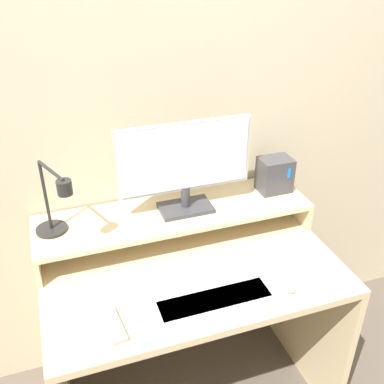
{
  "coord_description": "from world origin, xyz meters",
  "views": [
    {
      "loc": [
        -0.44,
        -0.94,
        1.86
      ],
      "look_at": [
        0.02,
        0.39,
        1.05
      ],
      "focal_mm": 42.0,
      "sensor_mm": 36.0,
      "label": 1
    }
  ],
  "objects_px": {
    "desk_lamp": "(55,208)",
    "mouse": "(286,284)",
    "router_dock": "(275,175)",
    "keyboard": "(215,300)",
    "remote_control": "(113,325)",
    "monitor": "(185,163)"
  },
  "relations": [
    {
      "from": "keyboard",
      "to": "router_dock",
      "type": "bearing_deg",
      "value": 44.67
    },
    {
      "from": "router_dock",
      "to": "remote_control",
      "type": "height_order",
      "value": "router_dock"
    },
    {
      "from": "monitor",
      "to": "mouse",
      "type": "distance_m",
      "value": 0.59
    },
    {
      "from": "router_dock",
      "to": "keyboard",
      "type": "xyz_separation_m",
      "value": [
        -0.45,
        -0.45,
        -0.19
      ]
    },
    {
      "from": "keyboard",
      "to": "remote_control",
      "type": "bearing_deg",
      "value": 179.37
    },
    {
      "from": "desk_lamp",
      "to": "mouse",
      "type": "bearing_deg",
      "value": -27.36
    },
    {
      "from": "monitor",
      "to": "keyboard",
      "type": "bearing_deg",
      "value": -94.42
    },
    {
      "from": "desk_lamp",
      "to": "keyboard",
      "type": "xyz_separation_m",
      "value": [
        0.47,
        -0.37,
        -0.25
      ]
    },
    {
      "from": "monitor",
      "to": "mouse",
      "type": "xyz_separation_m",
      "value": [
        0.24,
        -0.43,
        -0.32
      ]
    },
    {
      "from": "monitor",
      "to": "keyboard",
      "type": "distance_m",
      "value": 0.53
    },
    {
      "from": "router_dock",
      "to": "keyboard",
      "type": "relative_size",
      "value": 0.36
    },
    {
      "from": "mouse",
      "to": "remote_control",
      "type": "relative_size",
      "value": 0.6
    },
    {
      "from": "desk_lamp",
      "to": "mouse",
      "type": "xyz_separation_m",
      "value": [
        0.74,
        -0.39,
        -0.25
      ]
    },
    {
      "from": "monitor",
      "to": "remote_control",
      "type": "height_order",
      "value": "monitor"
    },
    {
      "from": "monitor",
      "to": "desk_lamp",
      "type": "height_order",
      "value": "monitor"
    },
    {
      "from": "router_dock",
      "to": "mouse",
      "type": "relative_size",
      "value": 1.55
    },
    {
      "from": "keyboard",
      "to": "monitor",
      "type": "bearing_deg",
      "value": 85.58
    },
    {
      "from": "keyboard",
      "to": "mouse",
      "type": "relative_size",
      "value": 4.33
    },
    {
      "from": "monitor",
      "to": "router_dock",
      "type": "xyz_separation_m",
      "value": [
        0.42,
        0.03,
        -0.13
      ]
    },
    {
      "from": "keyboard",
      "to": "remote_control",
      "type": "height_order",
      "value": "keyboard"
    },
    {
      "from": "desk_lamp",
      "to": "mouse",
      "type": "relative_size",
      "value": 3.02
    },
    {
      "from": "mouse",
      "to": "remote_control",
      "type": "xyz_separation_m",
      "value": [
        -0.63,
        0.01,
        -0.01
      ]
    }
  ]
}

